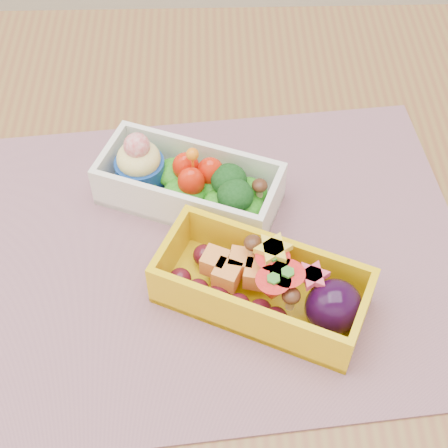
{
  "coord_description": "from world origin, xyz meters",
  "views": [
    {
      "loc": [
        -0.01,
        -0.41,
        1.29
      ],
      "look_at": [
        0.0,
        -0.01,
        0.79
      ],
      "focal_mm": 55.49,
      "sensor_mm": 36.0,
      "label": 1
    }
  ],
  "objects_px": {
    "table": "(221,299)",
    "placemat": "(216,253)",
    "bento_white": "(188,183)",
    "bento_yellow": "(266,286)"
  },
  "relations": [
    {
      "from": "placemat",
      "to": "bento_white",
      "type": "relative_size",
      "value": 2.46
    },
    {
      "from": "placemat",
      "to": "bento_yellow",
      "type": "height_order",
      "value": "bento_yellow"
    },
    {
      "from": "bento_yellow",
      "to": "bento_white",
      "type": "bearing_deg",
      "value": 143.56
    },
    {
      "from": "placemat",
      "to": "bento_white",
      "type": "distance_m",
      "value": 0.08
    },
    {
      "from": "table",
      "to": "placemat",
      "type": "xyz_separation_m",
      "value": [
        -0.0,
        -0.01,
        0.1
      ]
    },
    {
      "from": "table",
      "to": "bento_white",
      "type": "height_order",
      "value": "bento_white"
    },
    {
      "from": "placemat",
      "to": "bento_white",
      "type": "xyz_separation_m",
      "value": [
        -0.03,
        0.07,
        0.03
      ]
    },
    {
      "from": "bento_white",
      "to": "bento_yellow",
      "type": "height_order",
      "value": "bento_white"
    },
    {
      "from": "placemat",
      "to": "bento_white",
      "type": "height_order",
      "value": "bento_white"
    },
    {
      "from": "table",
      "to": "bento_white",
      "type": "xyz_separation_m",
      "value": [
        -0.03,
        0.06,
        0.13
      ]
    }
  ]
}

